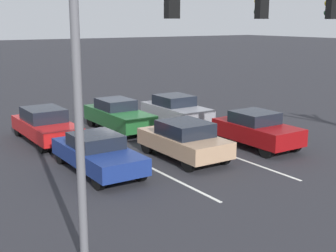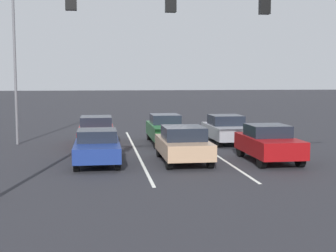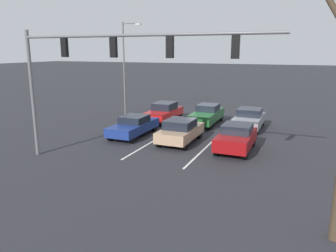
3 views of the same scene
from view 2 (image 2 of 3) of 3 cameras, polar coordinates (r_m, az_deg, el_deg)
The scene contains 11 objects.
ground_plane at distance 25.61m, azimuth -0.23°, elevation -2.25°, with size 240.00×240.00×0.00m, color #28282D.
lane_stripe_left_divider at distance 23.96m, azimuth 4.78°, elevation -2.82°, with size 0.12×16.07×0.01m, color silver.
lane_stripe_center_divider at distance 23.41m, azimuth -3.95°, elevation -3.01°, with size 0.12×16.07×0.01m, color silver.
car_navy_rightlane_front at distance 20.14m, azimuth -8.63°, elevation -2.42°, with size 1.86×4.63×1.42m.
car_maroon_leftlane_front at distance 20.70m, azimuth 12.15°, elevation -2.01°, with size 1.89×4.04×1.59m.
car_tan_midlane_front at distance 20.04m, azimuth 1.86°, elevation -2.18°, with size 1.94×4.21×1.56m.
car_red_rightlane_second at distance 25.55m, azimuth -8.75°, elevation -0.58°, with size 1.88×4.74×1.54m.
car_gray_leftlane_second at distance 26.31m, azimuth 7.14°, elevation -0.36°, with size 1.95×4.35×1.55m.
car_darkgreen_midlane_second at distance 25.83m, azimuth -0.27°, elevation -0.36°, with size 1.77×4.73×1.60m.
traffic_signal_gantry at distance 14.24m, azimuth -2.57°, elevation 13.11°, with size 13.36×0.37×6.96m.
street_lamp_right_shoulder at distance 26.68m, azimuth -17.79°, elevation 8.04°, with size 1.82×0.24×8.31m.
Camera 2 is at (3.55, 25.11, 3.58)m, focal length 50.00 mm.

